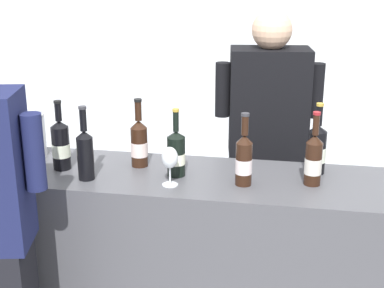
{
  "coord_description": "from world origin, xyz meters",
  "views": [
    {
      "loc": [
        0.47,
        -2.28,
        1.93
      ],
      "look_at": [
        0.06,
        0.0,
        1.16
      ],
      "focal_mm": 51.43,
      "sensor_mm": 36.0,
      "label": 1
    }
  ],
  "objects": [
    {
      "name": "wine_bottle_0",
      "position": [
        -0.4,
        -0.12,
        1.13
      ],
      "size": [
        0.07,
        0.07,
        0.33
      ],
      "color": "black",
      "rests_on": "counter"
    },
    {
      "name": "wine_bottle_1",
      "position": [
        -0.01,
        -0.01,
        1.11
      ],
      "size": [
        0.08,
        0.08,
        0.31
      ],
      "color": "black",
      "rests_on": "counter"
    },
    {
      "name": "wine_bottle_2",
      "position": [
        -0.21,
        0.08,
        1.12
      ],
      "size": [
        0.08,
        0.08,
        0.33
      ],
      "color": "black",
      "rests_on": "counter"
    },
    {
      "name": "ice_bucket",
      "position": [
        -0.8,
        0.11,
        1.12
      ],
      "size": [
        0.22,
        0.22,
        0.22
      ],
      "color": "silver",
      "rests_on": "counter"
    },
    {
      "name": "wall_back",
      "position": [
        0.0,
        2.6,
        1.4
      ],
      "size": [
        8.0,
        0.1,
        2.8
      ],
      "primitive_type": "cube",
      "color": "silver",
      "rests_on": "ground_plane"
    },
    {
      "name": "person_server",
      "position": [
        0.37,
        0.62,
        0.83
      ],
      "size": [
        0.57,
        0.29,
        1.7
      ],
      "color": "black",
      "rests_on": "ground_plane"
    },
    {
      "name": "wine_glass",
      "position": [
        -0.02,
        -0.13,
        1.13
      ],
      "size": [
        0.07,
        0.07,
        0.17
      ],
      "color": "silver",
      "rests_on": "counter"
    },
    {
      "name": "wine_bottle_6",
      "position": [
        0.3,
        -0.06,
        1.12
      ],
      "size": [
        0.07,
        0.07,
        0.32
      ],
      "color": "black",
      "rests_on": "counter"
    },
    {
      "name": "counter",
      "position": [
        0.0,
        0.0,
        0.5
      ],
      "size": [
        2.14,
        0.52,
        1.01
      ],
      "primitive_type": "cube",
      "color": "#4C4C51",
      "rests_on": "ground_plane"
    },
    {
      "name": "wine_bottle_5",
      "position": [
        0.59,
        -0.01,
        1.12
      ],
      "size": [
        0.07,
        0.07,
        0.33
      ],
      "color": "black",
      "rests_on": "counter"
    },
    {
      "name": "wine_bottle_3",
      "position": [
        -0.55,
        -0.02,
        1.12
      ],
      "size": [
        0.08,
        0.08,
        0.33
      ],
      "color": "black",
      "rests_on": "counter"
    },
    {
      "name": "wine_bottle_4",
      "position": [
        0.61,
        0.13,
        1.12
      ],
      "size": [
        0.08,
        0.08,
        0.33
      ],
      "color": "black",
      "rests_on": "counter"
    }
  ]
}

